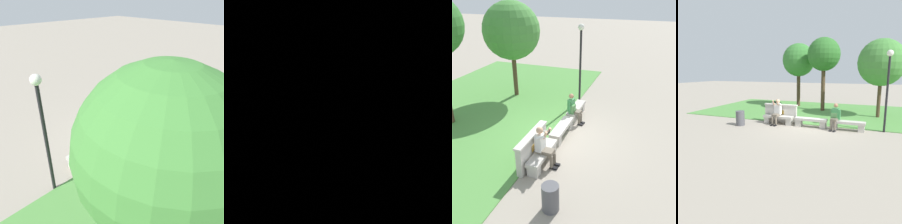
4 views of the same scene
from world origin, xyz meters
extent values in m
plane|color=gray|center=(0.00, 0.00, 0.00)|extent=(80.00, 80.00, 0.00)
cube|color=#518E42|center=(0.00, 4.38, 0.01)|extent=(17.17, 8.00, 0.03)
cube|color=#B7B2A8|center=(-1.78, 0.00, 0.39)|extent=(1.61, 0.40, 0.12)
cube|color=#B7B2A8|center=(-2.41, 0.00, 0.17)|extent=(0.28, 0.34, 0.33)
cube|color=#B7B2A8|center=(-1.16, 0.00, 0.17)|extent=(0.28, 0.34, 0.33)
cube|color=#B7B2A8|center=(0.00, 0.00, 0.39)|extent=(1.61, 0.40, 0.12)
cube|color=#B7B2A8|center=(-0.62, 0.00, 0.17)|extent=(0.28, 0.34, 0.33)
cube|color=#B7B2A8|center=(0.62, 0.00, 0.17)|extent=(0.28, 0.34, 0.33)
cube|color=#B7B2A8|center=(1.78, 0.00, 0.39)|extent=(1.61, 0.40, 0.12)
cube|color=#B7B2A8|center=(1.16, 0.00, 0.17)|extent=(0.28, 0.34, 0.33)
cube|color=#B7B2A8|center=(2.41, 0.00, 0.17)|extent=(0.28, 0.34, 0.33)
cube|color=#B7B2A8|center=(-1.78, 0.34, 0.47)|extent=(1.80, 0.18, 0.95)
cube|color=beige|center=(-1.78, 0.34, 0.98)|extent=(1.86, 0.24, 0.06)
cube|color=olive|center=(-1.78, 0.24, 0.59)|extent=(0.44, 0.02, 0.22)
cube|color=black|center=(-1.95, -0.44, 0.03)|extent=(0.11, 0.25, 0.06)
cylinder|color=#6B6051|center=(-1.94, -0.37, 0.24)|extent=(0.11, 0.11, 0.42)
cube|color=black|center=(-1.75, -0.45, 0.03)|extent=(0.11, 0.25, 0.06)
cylinder|color=#6B6051|center=(-1.74, -0.38, 0.24)|extent=(0.11, 0.11, 0.42)
cube|color=#6B6051|center=(-1.83, -0.19, 0.51)|extent=(0.32, 0.44, 0.12)
cube|color=silver|center=(-1.82, 0.04, 0.79)|extent=(0.35, 0.24, 0.56)
sphere|color=tan|center=(-1.82, 0.04, 1.21)|extent=(0.22, 0.22, 0.22)
cylinder|color=silver|center=(-2.01, -0.05, 1.08)|extent=(0.11, 0.31, 0.21)
cylinder|color=tan|center=(-1.96, -0.19, 1.16)|extent=(0.11, 0.19, 0.27)
cylinder|color=silver|center=(-1.64, -0.07, 1.08)|extent=(0.11, 0.31, 0.21)
cylinder|color=tan|center=(-1.71, -0.21, 1.16)|extent=(0.09, 0.19, 0.27)
cube|color=black|center=(-1.84, -0.26, 1.20)|extent=(0.15, 0.02, 0.08)
cube|color=black|center=(1.06, -0.41, 0.03)|extent=(0.12, 0.23, 0.06)
cylinder|color=#6B6051|center=(1.07, -0.35, 0.24)|extent=(0.10, 0.10, 0.42)
cube|color=black|center=(1.24, -0.43, 0.03)|extent=(0.12, 0.23, 0.06)
cylinder|color=#6B6051|center=(1.25, -0.37, 0.24)|extent=(0.10, 0.10, 0.42)
cube|color=#6B6051|center=(1.18, -0.18, 0.51)|extent=(0.32, 0.43, 0.12)
cube|color=#3D894C|center=(1.20, 0.04, 0.77)|extent=(0.34, 0.23, 0.52)
sphere|color=#9E7051|center=(1.20, 0.04, 1.16)|extent=(0.20, 0.20, 0.20)
cylinder|color=#3D894C|center=(1.00, 0.04, 0.72)|extent=(0.08, 0.08, 0.48)
cylinder|color=#3D894C|center=(1.40, 0.00, 0.72)|extent=(0.08, 0.08, 0.48)
cube|color=#4C7F47|center=(1.14, -0.03, 0.63)|extent=(0.28, 0.20, 0.36)
cube|color=#395F35|center=(1.14, -0.14, 0.56)|extent=(0.20, 0.06, 0.16)
torus|color=black|center=(1.14, -0.03, 0.83)|extent=(0.10, 0.02, 0.10)
cylinder|color=#4C3826|center=(3.11, 3.66, 1.21)|extent=(0.21, 0.21, 2.43)
sphere|color=#428438|center=(3.11, 3.66, 3.24)|extent=(2.70, 2.70, 2.70)
cylinder|color=#4C4C51|center=(-3.48, -0.98, 0.38)|extent=(0.44, 0.44, 0.75)
cylinder|color=black|center=(3.38, 0.33, 1.69)|extent=(0.10, 0.10, 3.38)
sphere|color=white|center=(3.38, 0.33, 3.52)|extent=(0.28, 0.28, 0.28)
camera|label=1|loc=(5.42, 5.01, 5.27)|focal=35.00mm
camera|label=2|loc=(-2.73, 5.94, 3.24)|focal=28.00mm
camera|label=3|loc=(-8.00, -2.96, 5.09)|focal=42.00mm
camera|label=4|loc=(2.90, -10.24, 2.76)|focal=35.00mm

